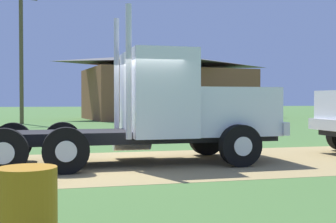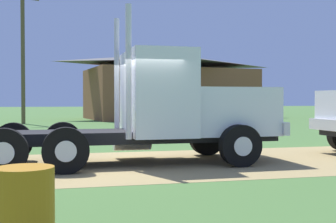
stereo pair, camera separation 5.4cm
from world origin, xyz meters
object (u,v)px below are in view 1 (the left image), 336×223
(shed_building, at_px, (168,88))
(steel_barrel, at_px, (27,210))
(utility_pole_near, at_px, (21,52))
(truck_foreground_white, at_px, (167,112))

(shed_building, bearing_deg, steel_barrel, -106.74)
(steel_barrel, xyz_separation_m, utility_pole_near, (-1.78, 26.46, 4.30))
(truck_foreground_white, xyz_separation_m, steel_barrel, (-3.07, -6.19, -0.85))
(truck_foreground_white, distance_m, utility_pole_near, 21.13)
(truck_foreground_white, bearing_deg, shed_building, 75.72)
(truck_foreground_white, height_order, utility_pole_near, utility_pole_near)
(steel_barrel, bearing_deg, utility_pole_near, 93.84)
(shed_building, bearing_deg, utility_pole_near, -152.65)
(steel_barrel, xyz_separation_m, shed_building, (9.75, 32.43, 2.21))
(utility_pole_near, bearing_deg, steel_barrel, -86.16)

